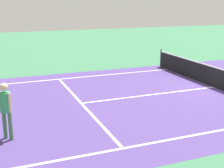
{
  "coord_description": "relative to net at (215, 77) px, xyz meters",
  "views": [
    {
      "loc": [
        11.14,
        -9.49,
        3.92
      ],
      "look_at": [
        1.16,
        -5.56,
        1.0
      ],
      "focal_mm": 49.51,
      "sensor_mm": 36.0,
      "label": 1
    }
  ],
  "objects": [
    {
      "name": "net",
      "position": [
        0.0,
        0.0,
        0.0
      ],
      "size": [
        9.85,
        0.09,
        1.07
      ],
      "color": "#33383D",
      "rests_on": "ground_plane"
    },
    {
      "name": "line_sideline_left",
      "position": [
        -4.11,
        -5.95,
        -0.49
      ],
      "size": [
        0.1,
        11.89,
        0.01
      ],
      "primitive_type": "cube",
      "color": "white",
      "rests_on": "ground_plane"
    },
    {
      "name": "ground_plane",
      "position": [
        0.0,
        0.0,
        -0.49
      ],
      "size": [
        60.0,
        60.0,
        0.0
      ],
      "primitive_type": "plane",
      "color": "#38724C"
    },
    {
      "name": "tennis_ball_mid_court",
      "position": [
        0.14,
        -4.57,
        -0.46
      ],
      "size": [
        0.07,
        0.07,
        0.07
      ],
      "primitive_type": "sphere",
      "color": "#CCE033",
      "rests_on": "ground_plane"
    },
    {
      "name": "line_service_near",
      "position": [
        0.0,
        -6.4,
        -0.49
      ],
      "size": [
        8.22,
        0.1,
        0.01
      ],
      "primitive_type": "cube",
      "color": "white",
      "rests_on": "ground_plane"
    },
    {
      "name": "line_sideline_right",
      "position": [
        4.11,
        -5.95,
        -0.49
      ],
      "size": [
        0.1,
        11.89,
        0.01
      ],
      "primitive_type": "cube",
      "color": "white",
      "rests_on": "ground_plane"
    },
    {
      "name": "line_center_service",
      "position": [
        0.0,
        -3.2,
        -0.49
      ],
      "size": [
        0.1,
        6.4,
        0.01
      ],
      "primitive_type": "cube",
      "color": "white",
      "rests_on": "ground_plane"
    },
    {
      "name": "tennis_ball_near_net",
      "position": [
        -1.3,
        -1.4,
        -0.46
      ],
      "size": [
        0.07,
        0.07,
        0.07
      ],
      "primitive_type": "sphere",
      "color": "#CCE033",
      "rests_on": "ground_plane"
    },
    {
      "name": "player_near",
      "position": [
        2.34,
        -9.29,
        0.56
      ],
      "size": [
        0.76,
        1.06,
        1.69
      ],
      "color": "#3F7247",
      "rests_on": "ground_plane"
    },
    {
      "name": "court_surface_inbounds",
      "position": [
        0.0,
        0.0,
        -0.49
      ],
      "size": [
        10.62,
        24.4,
        0.0
      ],
      "primitive_type": "cube",
      "color": "#4C387A",
      "rests_on": "ground_plane"
    }
  ]
}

